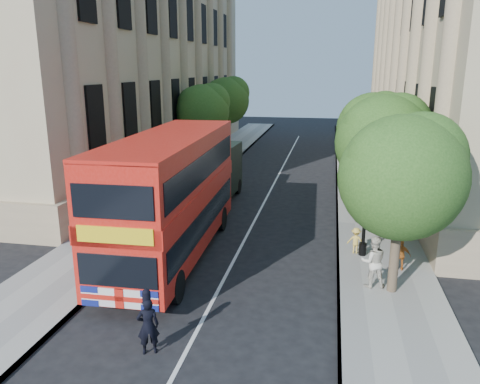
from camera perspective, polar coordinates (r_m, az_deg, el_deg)
The scene contains 16 objects.
ground at distance 14.61m, azimuth -4.70°, elevation -15.52°, with size 120.00×120.00×0.00m, color black.
pavement_right at distance 23.38m, azimuth 15.96°, elevation -3.94°, with size 3.50×80.00×0.12m, color gray.
pavement_left at distance 25.07m, azimuth -11.21°, elevation -2.37°, with size 3.50×80.00×0.12m, color gray.
building_left at distance 40.08m, azimuth -15.21°, elevation 16.75°, with size 12.00×38.00×18.00m, color tan.
tree_right_near at distance 15.62m, azimuth 19.32°, elevation 2.46°, with size 4.00×4.00×6.08m.
tree_right_mid at distance 21.45m, azimuth 17.24°, elevation 6.37°, with size 4.20×4.20×6.37m.
tree_right_far at distance 27.40m, azimuth 15.99°, elevation 7.91°, with size 4.00×4.00×6.15m.
tree_left_far at distance 35.55m, azimuth -4.52°, elevation 10.14°, with size 4.00×4.00×6.30m.
tree_left_back at distance 43.27m, azimuth -1.64°, elevation 11.38°, with size 4.20×4.20×6.65m.
lamp_post at distance 18.80m, azimuth 15.14°, elevation -0.66°, with size 0.32×0.32×5.16m.
double_decker_bus at distance 18.44m, azimuth -8.34°, elevation -0.08°, with size 3.05×10.53×4.83m.
box_van at distance 26.44m, azimuth -3.31°, elevation 2.08°, with size 2.39×5.50×3.10m.
police_constable at distance 13.05m, azimuth -11.15°, elevation -15.72°, with size 0.59×0.38×1.60m, color black.
woman_pedestrian at distance 16.64m, azimuth 15.93°, elevation -8.16°, with size 0.88×0.69×1.82m, color beige.
child_a at distance 18.37m, azimuth 19.02°, elevation -7.27°, with size 0.69×0.29×1.17m, color #C36822.
child_b at distance 19.48m, azimuth 13.93°, elevation -5.76°, with size 0.69×0.40×1.07m, color gold.
Camera 1 is at (3.55, -12.09, 7.40)m, focal length 35.00 mm.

